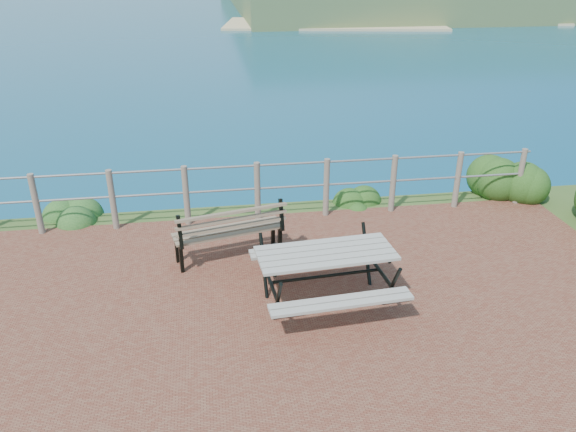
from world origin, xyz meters
The scene contains 7 objects.
ground centered at (0.00, 0.00, 0.00)m, with size 10.00×7.00×0.12m, color brown.
safety_railing centered at (0.00, 3.35, 0.57)m, with size 9.40×0.10×1.00m.
picnic_table centered at (0.60, 0.82, 0.46)m, with size 1.74×1.47×0.72m.
park_bench centered at (-0.54, 2.13, 0.59)m, with size 1.63×0.75×0.89m.
shrub_right_edge centered at (4.65, 3.69, 0.00)m, with size 1.03×1.03×1.47m, color #214314.
shrub_lip_west centered at (-3.13, 3.88, 0.00)m, with size 0.78×0.78×0.52m, color #1D4F1D.
shrub_lip_east centered at (1.88, 3.74, 0.00)m, with size 0.69×0.69×0.40m, color #214314.
Camera 1 is at (-0.74, -5.08, 4.10)m, focal length 35.00 mm.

